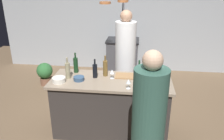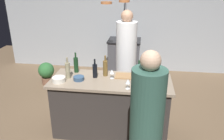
{
  "view_description": "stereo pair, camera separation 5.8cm",
  "coord_description": "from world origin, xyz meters",
  "px_view_note": "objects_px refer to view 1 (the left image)",
  "views": [
    {
      "loc": [
        0.38,
        -3.09,
        2.31
      ],
      "look_at": [
        0.0,
        0.15,
        1.0
      ],
      "focal_mm": 36.87,
      "sensor_mm": 36.0,
      "label": 1
    },
    {
      "loc": [
        0.44,
        -3.08,
        2.31
      ],
      "look_at": [
        0.0,
        0.15,
        1.0
      ],
      "focal_mm": 36.87,
      "sensor_mm": 36.0,
      "label": 2
    }
  ],
  "objects_px": {
    "wine_bottle_green": "(139,73)",
    "mixing_bowl_ceramic": "(59,80)",
    "mixing_bowl_blue": "(79,79)",
    "potted_plant": "(45,72)",
    "wine_glass_by_chef": "(128,82)",
    "pepper_mill": "(136,80)",
    "wine_glass_near_left_guest": "(112,72)",
    "guest_right": "(148,131)",
    "bar_stool_right": "(145,138)",
    "wine_bottle_dark": "(95,71)",
    "cutting_board": "(126,76)",
    "stove_range": "(122,57)",
    "wine_bottle_amber": "(105,68)",
    "wine_bottle_white": "(68,70)",
    "chef": "(125,62)",
    "wine_bottle_red": "(76,65)"
  },
  "relations": [
    {
      "from": "wine_bottle_red",
      "to": "wine_bottle_amber",
      "type": "bearing_deg",
      "value": -9.86
    },
    {
      "from": "wine_bottle_white",
      "to": "cutting_board",
      "type": "bearing_deg",
      "value": 10.9
    },
    {
      "from": "wine_bottle_red",
      "to": "wine_bottle_white",
      "type": "xyz_separation_m",
      "value": [
        -0.06,
        -0.25,
        0.0
      ]
    },
    {
      "from": "chef",
      "to": "mixing_bowl_ceramic",
      "type": "height_order",
      "value": "chef"
    },
    {
      "from": "wine_bottle_white",
      "to": "mixing_bowl_blue",
      "type": "distance_m",
      "value": 0.21
    },
    {
      "from": "potted_plant",
      "to": "wine_glass_by_chef",
      "type": "height_order",
      "value": "wine_glass_by_chef"
    },
    {
      "from": "potted_plant",
      "to": "wine_glass_by_chef",
      "type": "bearing_deg",
      "value": -42.46
    },
    {
      "from": "stove_range",
      "to": "wine_bottle_green",
      "type": "relative_size",
      "value": 2.72
    },
    {
      "from": "mixing_bowl_blue",
      "to": "mixing_bowl_ceramic",
      "type": "bearing_deg",
      "value": -160.97
    },
    {
      "from": "chef",
      "to": "pepper_mill",
      "type": "xyz_separation_m",
      "value": [
        0.22,
        -1.2,
        0.17
      ]
    },
    {
      "from": "wine_bottle_white",
      "to": "guest_right",
      "type": "bearing_deg",
      "value": -40.41
    },
    {
      "from": "chef",
      "to": "potted_plant",
      "type": "distance_m",
      "value": 2.02
    },
    {
      "from": "mixing_bowl_blue",
      "to": "wine_glass_near_left_guest",
      "type": "bearing_deg",
      "value": 14.38
    },
    {
      "from": "stove_range",
      "to": "wine_glass_near_left_guest",
      "type": "bearing_deg",
      "value": -89.75
    },
    {
      "from": "guest_right",
      "to": "wine_bottle_amber",
      "type": "relative_size",
      "value": 5.16
    },
    {
      "from": "cutting_board",
      "to": "wine_bottle_dark",
      "type": "xyz_separation_m",
      "value": [
        -0.46,
        -0.08,
        0.1
      ]
    },
    {
      "from": "wine_bottle_red",
      "to": "mixing_bowl_blue",
      "type": "xyz_separation_m",
      "value": [
        0.12,
        -0.3,
        -0.1
      ]
    },
    {
      "from": "guest_right",
      "to": "wine_bottle_dark",
      "type": "height_order",
      "value": "guest_right"
    },
    {
      "from": "wine_bottle_dark",
      "to": "mixing_bowl_ceramic",
      "type": "height_order",
      "value": "wine_bottle_dark"
    },
    {
      "from": "wine_bottle_white",
      "to": "chef",
      "type": "bearing_deg",
      "value": 51.81
    },
    {
      "from": "bar_stool_right",
      "to": "wine_bottle_dark",
      "type": "xyz_separation_m",
      "value": [
        -0.77,
        0.69,
        0.63
      ]
    },
    {
      "from": "wine_glass_near_left_guest",
      "to": "mixing_bowl_ceramic",
      "type": "xyz_separation_m",
      "value": [
        -0.75,
        -0.22,
        -0.07
      ]
    },
    {
      "from": "bar_stool_right",
      "to": "wine_glass_by_chef",
      "type": "xyz_separation_m",
      "value": [
        -0.25,
        0.36,
        0.63
      ]
    },
    {
      "from": "cutting_board",
      "to": "mixing_bowl_ceramic",
      "type": "distance_m",
      "value": 1.01
    },
    {
      "from": "mixing_bowl_blue",
      "to": "mixing_bowl_ceramic",
      "type": "height_order",
      "value": "mixing_bowl_ceramic"
    },
    {
      "from": "stove_range",
      "to": "wine_bottle_red",
      "type": "distance_m",
      "value": 2.36
    },
    {
      "from": "stove_range",
      "to": "wine_bottle_amber",
      "type": "height_order",
      "value": "wine_bottle_amber"
    },
    {
      "from": "wine_bottle_red",
      "to": "wine_glass_by_chef",
      "type": "height_order",
      "value": "wine_bottle_red"
    },
    {
      "from": "bar_stool_right",
      "to": "guest_right",
      "type": "xyz_separation_m",
      "value": [
        0.0,
        -0.39,
        0.41
      ]
    },
    {
      "from": "wine_glass_by_chef",
      "to": "wine_glass_near_left_guest",
      "type": "height_order",
      "value": "same"
    },
    {
      "from": "pepper_mill",
      "to": "mixing_bowl_blue",
      "type": "distance_m",
      "value": 0.85
    },
    {
      "from": "wine_bottle_green",
      "to": "mixing_bowl_blue",
      "type": "height_order",
      "value": "wine_bottle_green"
    },
    {
      "from": "chef",
      "to": "wine_bottle_dark",
      "type": "relative_size",
      "value": 6.19
    },
    {
      "from": "wine_bottle_green",
      "to": "mixing_bowl_ceramic",
      "type": "xyz_separation_m",
      "value": [
        -1.15,
        -0.16,
        -0.09
      ]
    },
    {
      "from": "wine_bottle_amber",
      "to": "wine_glass_by_chef",
      "type": "height_order",
      "value": "wine_bottle_amber"
    },
    {
      "from": "potted_plant",
      "to": "wine_bottle_red",
      "type": "relative_size",
      "value": 1.59
    },
    {
      "from": "guest_right",
      "to": "wine_bottle_red",
      "type": "height_order",
      "value": "guest_right"
    },
    {
      "from": "potted_plant",
      "to": "cutting_board",
      "type": "xyz_separation_m",
      "value": [
        1.93,
        -1.41,
        0.61
      ]
    },
    {
      "from": "potted_plant",
      "to": "wine_glass_by_chef",
      "type": "distance_m",
      "value": 2.79
    },
    {
      "from": "pepper_mill",
      "to": "wine_glass_near_left_guest",
      "type": "distance_m",
      "value": 0.44
    },
    {
      "from": "guest_right",
      "to": "potted_plant",
      "type": "height_order",
      "value": "guest_right"
    },
    {
      "from": "bar_stool_right",
      "to": "mixing_bowl_blue",
      "type": "distance_m",
      "value": 1.26
    },
    {
      "from": "stove_range",
      "to": "mixing_bowl_blue",
      "type": "distance_m",
      "value": 2.61
    },
    {
      "from": "potted_plant",
      "to": "wine_glass_by_chef",
      "type": "relative_size",
      "value": 3.56
    },
    {
      "from": "mixing_bowl_blue",
      "to": "stove_range",
      "type": "bearing_deg",
      "value": 79.47
    },
    {
      "from": "bar_stool_right",
      "to": "pepper_mill",
      "type": "xyz_separation_m",
      "value": [
        -0.15,
        0.43,
        0.63
      ]
    },
    {
      "from": "pepper_mill",
      "to": "wine_bottle_green",
      "type": "bearing_deg",
      "value": 78.85
    },
    {
      "from": "wine_bottle_dark",
      "to": "wine_glass_by_chef",
      "type": "distance_m",
      "value": 0.62
    },
    {
      "from": "bar_stool_right",
      "to": "wine_glass_by_chef",
      "type": "height_order",
      "value": "wine_glass_by_chef"
    },
    {
      "from": "stove_range",
      "to": "bar_stool_right",
      "type": "height_order",
      "value": "stove_range"
    }
  ]
}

